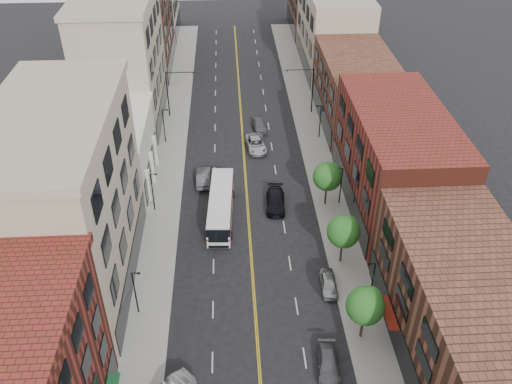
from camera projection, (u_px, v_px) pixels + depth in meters
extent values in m
plane|color=black|center=(260.00, 380.00, 45.15)|extent=(220.00, 220.00, 0.00)
cube|color=gray|center=(170.00, 160.00, 73.12)|extent=(4.00, 110.00, 0.15)
cube|color=gray|center=(317.00, 156.00, 74.03)|extent=(4.00, 110.00, 0.15)
cube|color=tan|center=(67.00, 207.00, 49.73)|extent=(10.00, 22.00, 18.00)
cube|color=silver|center=(108.00, 152.00, 67.27)|extent=(10.00, 14.00, 8.00)
cube|color=tan|center=(123.00, 62.00, 78.20)|extent=(10.00, 20.00, 18.00)
cube|color=brown|center=(140.00, 26.00, 95.34)|extent=(10.00, 20.00, 15.00)
cube|color=brown|center=(474.00, 331.00, 43.02)|extent=(10.00, 26.00, 10.00)
cube|color=maroon|center=(395.00, 160.00, 61.97)|extent=(10.00, 22.00, 12.00)
cube|color=brown|center=(356.00, 90.00, 79.63)|extent=(10.00, 20.00, 10.00)
cube|color=tan|center=(333.00, 29.00, 95.56)|extent=(10.00, 22.00, 14.00)
cube|color=brown|center=(316.00, 4.00, 112.70)|extent=(10.00, 18.00, 11.00)
cylinder|color=black|center=(362.00, 326.00, 48.01)|extent=(0.22, 0.22, 2.50)
sphere|color=#19581B|center=(365.00, 306.00, 46.48)|extent=(3.40, 3.40, 3.40)
sphere|color=#19581B|center=(371.00, 298.00, 46.53)|extent=(2.04, 2.04, 2.04)
cylinder|color=black|center=(341.00, 251.00, 56.15)|extent=(0.22, 0.22, 2.50)
sphere|color=#19581B|center=(344.00, 232.00, 54.62)|extent=(3.40, 3.40, 3.40)
sphere|color=#19581B|center=(348.00, 225.00, 54.67)|extent=(2.04, 2.04, 2.04)
cylinder|color=black|center=(326.00, 195.00, 64.28)|extent=(0.22, 0.22, 2.50)
sphere|color=#19581B|center=(327.00, 177.00, 62.75)|extent=(3.40, 3.40, 3.40)
sphere|color=#19581B|center=(331.00, 171.00, 62.80)|extent=(2.04, 2.04, 2.04)
cylinder|color=black|center=(135.00, 293.00, 49.62)|extent=(0.14, 0.14, 5.00)
cylinder|color=black|center=(136.00, 273.00, 48.18)|extent=(0.70, 0.10, 0.10)
cube|color=black|center=(138.00, 273.00, 48.22)|extent=(0.28, 0.14, 0.14)
cube|color=#19592D|center=(134.00, 286.00, 49.09)|extent=(0.04, 0.55, 0.35)
cylinder|color=black|center=(153.00, 192.00, 62.63)|extent=(0.14, 0.14, 5.00)
cylinder|color=black|center=(153.00, 174.00, 61.20)|extent=(0.70, 0.10, 0.10)
cube|color=black|center=(156.00, 174.00, 61.24)|extent=(0.28, 0.14, 0.14)
cube|color=#19592D|center=(152.00, 186.00, 62.11)|extent=(0.04, 0.55, 0.35)
cylinder|color=black|center=(164.00, 126.00, 75.65)|extent=(0.14, 0.14, 5.00)
cylinder|color=black|center=(165.00, 110.00, 74.22)|extent=(0.70, 0.10, 0.10)
cube|color=black|center=(167.00, 110.00, 74.26)|extent=(0.28, 0.14, 0.14)
cube|color=#19592D|center=(163.00, 120.00, 75.13)|extent=(0.04, 0.55, 0.35)
cylinder|color=black|center=(372.00, 283.00, 50.62)|extent=(0.14, 0.14, 5.00)
cylinder|color=black|center=(372.00, 264.00, 49.16)|extent=(0.70, 0.10, 0.10)
cube|color=black|center=(369.00, 264.00, 49.17)|extent=(0.28, 0.14, 0.14)
cube|color=#19592D|center=(373.00, 276.00, 50.10)|extent=(0.04, 0.55, 0.35)
cylinder|color=black|center=(341.00, 186.00, 63.64)|extent=(0.14, 0.14, 5.00)
cylinder|color=black|center=(340.00, 168.00, 62.17)|extent=(0.70, 0.10, 0.10)
cube|color=black|center=(338.00, 169.00, 62.19)|extent=(0.28, 0.14, 0.14)
cube|color=#19592D|center=(341.00, 180.00, 63.12)|extent=(0.04, 0.55, 0.35)
cylinder|color=black|center=(320.00, 122.00, 76.65)|extent=(0.14, 0.14, 5.00)
cylinder|color=black|center=(319.00, 106.00, 75.19)|extent=(0.70, 0.10, 0.10)
cube|color=black|center=(317.00, 106.00, 75.21)|extent=(0.28, 0.14, 0.14)
cube|color=#19592D|center=(321.00, 116.00, 76.13)|extent=(0.04, 0.55, 0.35)
cylinder|color=black|center=(168.00, 94.00, 81.52)|extent=(0.18, 0.18, 7.20)
cylinder|color=black|center=(180.00, 72.00, 79.65)|extent=(4.40, 0.12, 0.12)
imported|color=black|center=(193.00, 75.00, 79.96)|extent=(0.15, 0.18, 0.90)
cylinder|color=black|center=(313.00, 91.00, 82.52)|extent=(0.18, 0.18, 7.20)
cylinder|color=black|center=(299.00, 70.00, 80.45)|extent=(4.40, 0.12, 0.12)
imported|color=black|center=(287.00, 73.00, 80.60)|extent=(0.15, 0.18, 0.90)
cube|color=silver|center=(221.00, 206.00, 62.24)|extent=(3.12, 11.69, 2.80)
cube|color=black|center=(221.00, 201.00, 61.84)|extent=(3.16, 11.73, 1.01)
cube|color=#AD1A0C|center=(221.00, 208.00, 62.40)|extent=(3.16, 11.73, 0.21)
cube|color=black|center=(218.00, 237.00, 57.36)|extent=(2.12, 0.17, 1.54)
cylinder|color=black|center=(208.00, 235.00, 59.74)|extent=(0.32, 0.94, 0.93)
cylinder|color=black|center=(231.00, 235.00, 59.75)|extent=(0.32, 0.94, 0.93)
cylinder|color=black|center=(212.00, 194.00, 66.03)|extent=(0.32, 0.94, 0.93)
cylinder|color=black|center=(233.00, 194.00, 66.04)|extent=(0.32, 0.94, 0.93)
imported|color=#4D4D52|center=(328.00, 364.00, 45.69)|extent=(2.19, 4.60, 1.29)
imported|color=#A1A4A9|center=(329.00, 284.00, 53.33)|extent=(1.73, 4.02, 1.35)
imported|color=#505156|center=(203.00, 177.00, 68.46)|extent=(1.75, 4.80, 1.57)
imported|color=black|center=(276.00, 201.00, 64.37)|extent=(2.55, 5.53, 1.57)
imported|color=#B5B7BD|center=(256.00, 144.00, 75.31)|extent=(3.12, 5.74, 1.53)
imported|color=#545559|center=(259.00, 125.00, 79.81)|extent=(2.26, 4.58, 1.50)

